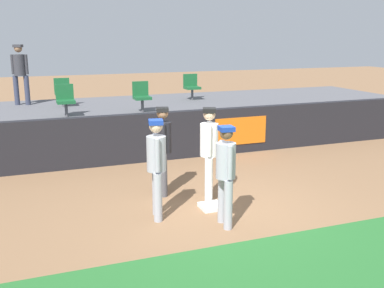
# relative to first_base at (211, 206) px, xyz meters

# --- Properties ---
(ground_plane) EXTENTS (60.00, 60.00, 0.00)m
(ground_plane) POSITION_rel_first_base_xyz_m (0.11, -0.06, -0.04)
(ground_plane) COLOR #846042
(grass_foreground_strip) EXTENTS (18.00, 2.80, 0.01)m
(grass_foreground_strip) POSITION_rel_first_base_xyz_m (0.11, -2.85, -0.04)
(grass_foreground_strip) COLOR #26662B
(grass_foreground_strip) RESTS_ON ground_plane
(first_base) EXTENTS (0.40, 0.40, 0.08)m
(first_base) POSITION_rel_first_base_xyz_m (0.00, 0.00, 0.00)
(first_base) COLOR white
(first_base) RESTS_ON ground_plane
(player_fielder_home) EXTENTS (0.49, 0.50, 1.80)m
(player_fielder_home) POSITION_rel_first_base_xyz_m (0.14, 0.45, 1.00)
(player_fielder_home) COLOR white
(player_fielder_home) RESTS_ON ground_plane
(player_runner_visitor) EXTENTS (0.39, 0.48, 1.75)m
(player_runner_visitor) POSITION_rel_first_base_xyz_m (-1.05, -0.06, 0.97)
(player_runner_visitor) COLOR #9EA3AD
(player_runner_visitor) RESTS_ON ground_plane
(player_coach_visitor) EXTENTS (0.35, 0.48, 1.70)m
(player_coach_visitor) POSITION_rel_first_base_xyz_m (-0.08, -0.78, 0.95)
(player_coach_visitor) COLOR #9EA3AD
(player_coach_visitor) RESTS_ON ground_plane
(player_umpire) EXTENTS (0.41, 0.48, 1.76)m
(player_umpire) POSITION_rel_first_base_xyz_m (-0.58, 1.08, 0.98)
(player_umpire) COLOR #4C4C51
(player_umpire) RESTS_ON ground_plane
(field_wall) EXTENTS (18.00, 0.26, 1.23)m
(field_wall) POSITION_rel_first_base_xyz_m (0.12, 3.56, 0.57)
(field_wall) COLOR black
(field_wall) RESTS_ON ground_plane
(bleacher_platform) EXTENTS (18.00, 4.80, 1.02)m
(bleacher_platform) POSITION_rel_first_base_xyz_m (0.11, 6.13, 0.47)
(bleacher_platform) COLOR #59595E
(bleacher_platform) RESTS_ON ground_plane
(seat_front_center) EXTENTS (0.45, 0.44, 0.84)m
(seat_front_center) POSITION_rel_first_base_xyz_m (0.02, 5.00, 1.45)
(seat_front_center) COLOR #4C4C51
(seat_front_center) RESTS_ON bleacher_platform
(seat_front_left) EXTENTS (0.46, 0.44, 0.84)m
(seat_front_left) POSITION_rel_first_base_xyz_m (-2.04, 5.00, 1.46)
(seat_front_left) COLOR #4C4C51
(seat_front_left) RESTS_ON bleacher_platform
(seat_back_left) EXTENTS (0.45, 0.44, 0.84)m
(seat_back_left) POSITION_rel_first_base_xyz_m (-1.95, 6.80, 1.45)
(seat_back_left) COLOR #4C4C51
(seat_back_left) RESTS_ON bleacher_platform
(seat_back_right) EXTENTS (0.48, 0.44, 0.84)m
(seat_back_right) POSITION_rel_first_base_xyz_m (2.17, 6.80, 1.46)
(seat_back_right) COLOR #4C4C51
(seat_back_right) RESTS_ON bleacher_platform
(spectator_hooded) EXTENTS (0.48, 0.44, 1.82)m
(spectator_hooded) POSITION_rel_first_base_xyz_m (-3.08, 7.57, 2.04)
(spectator_hooded) COLOR #33384C
(spectator_hooded) RESTS_ON bleacher_platform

